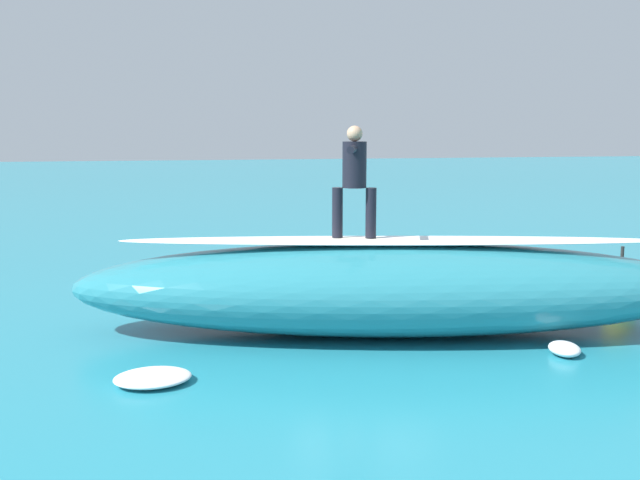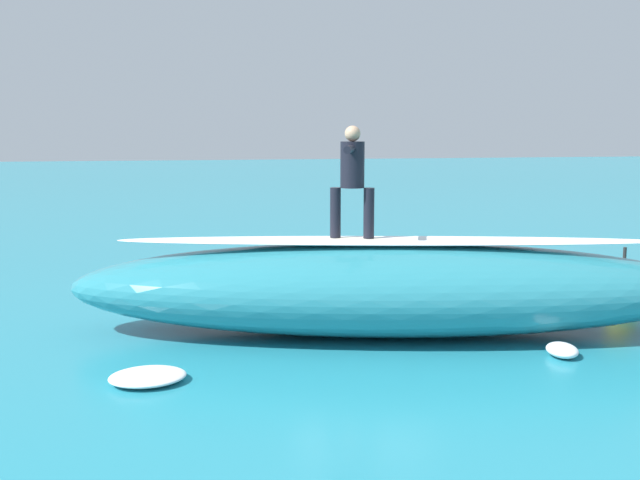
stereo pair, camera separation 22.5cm
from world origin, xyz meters
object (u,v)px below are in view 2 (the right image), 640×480
(surfer_riding, at_px, (352,173))
(surfer_paddling, at_px, (293,276))
(surfboard_riding, at_px, (352,241))
(surfboard_paddling, at_px, (296,283))
(buoy_marker, at_px, (623,287))

(surfer_riding, relative_size, surfer_paddling, 1.03)
(surfer_paddling, bearing_deg, surfer_riding, -143.81)
(surfer_riding, bearing_deg, surfer_paddling, -65.65)
(surfboard_riding, distance_m, surfer_riding, 1.01)
(surfer_riding, height_order, surfboard_paddling, surfer_riding)
(surfer_riding, distance_m, surfboard_paddling, 4.34)
(surfer_riding, bearing_deg, surfboard_paddling, -66.91)
(surfer_riding, height_order, surfer_paddling, surfer_riding)
(surfboard_riding, bearing_deg, surfer_riding, 135.62)
(surfboard_riding, relative_size, surfer_paddling, 1.32)
(surfboard_riding, xyz_separation_m, surfer_riding, (-0.00, 0.00, 1.01))
(surfer_riding, relative_size, surfboard_paddling, 0.67)
(buoy_marker, bearing_deg, surfer_riding, 9.87)
(surfer_riding, distance_m, buoy_marker, 5.65)
(surfer_riding, xyz_separation_m, buoy_marker, (-5.16, -0.90, -2.13))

